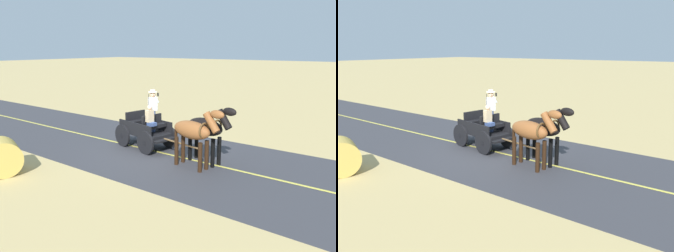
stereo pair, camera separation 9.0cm
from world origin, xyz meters
TOP-DOWN VIEW (x-y plane):
  - ground_plane at (0.00, 0.00)m, footprint 200.00×200.00m
  - road_surface at (0.00, 0.00)m, footprint 6.38×160.00m
  - road_centre_stripe at (0.00, 0.00)m, footprint 0.12×160.00m
  - horse_drawn_carriage at (-0.24, -0.45)m, footprint 1.83×4.51m
  - horse_near_side at (-0.03, 2.59)m, footprint 0.82×2.15m
  - horse_off_side at (0.66, 2.46)m, footprint 0.76×2.15m
  - hay_bale at (4.96, -2.44)m, footprint 1.51×1.45m

SIDE VIEW (x-z plane):
  - ground_plane at x=0.00m, z-range 0.00..0.00m
  - road_surface at x=0.00m, z-range 0.00..0.01m
  - road_centre_stripe at x=0.00m, z-range 0.01..0.01m
  - hay_bale at x=4.96m, z-range 0.00..1.20m
  - horse_drawn_carriage at x=-0.24m, z-range -0.43..2.07m
  - horse_near_side at x=-0.03m, z-range 0.22..2.43m
  - horse_off_side at x=0.66m, z-range 0.22..2.43m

